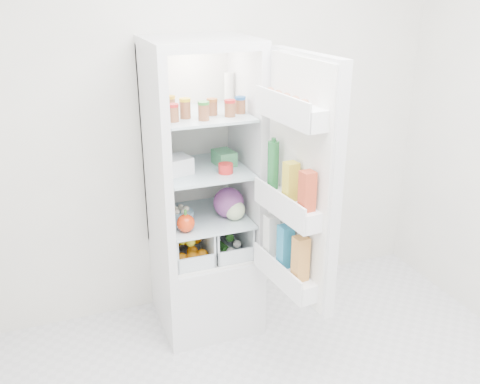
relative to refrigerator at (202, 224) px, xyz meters
name	(u,v)px	position (x,y,z in m)	size (l,w,h in m)	color
room_walls	(345,124)	(0.20, -1.25, 0.93)	(3.02, 3.02, 2.61)	white
refrigerator	(202,224)	(0.00, 0.00, 0.00)	(0.60, 0.60, 1.80)	silver
shelf_low	(205,217)	(0.00, -0.06, 0.07)	(0.49, 0.53, 0.01)	silver
shelf_mid	(204,169)	(0.00, -0.06, 0.38)	(0.49, 0.53, 0.01)	silver
shelf_top	(202,114)	(0.00, -0.06, 0.71)	(0.49, 0.53, 0.01)	silver
crisper_left	(186,239)	(-0.12, -0.06, -0.06)	(0.23, 0.46, 0.22)	silver
crisper_right	(224,233)	(0.12, -0.06, -0.06)	(0.23, 0.46, 0.22)	silver
condiment_jars	(202,109)	(-0.02, -0.14, 0.76)	(0.46, 0.32, 0.08)	#B21919
squeeze_bottle	(229,89)	(0.21, 0.07, 0.82)	(0.06, 0.06, 0.19)	white
tub_white	(176,165)	(-0.17, -0.09, 0.44)	(0.15, 0.15, 0.10)	white
tin_red	(226,168)	(0.09, -0.19, 0.42)	(0.08, 0.08, 0.06)	red
foil_tray	(172,162)	(-0.16, 0.06, 0.41)	(0.15, 0.11, 0.04)	#B8B8BD
tub_green	(224,158)	(0.14, -0.05, 0.44)	(0.11, 0.15, 0.09)	#469C60
red_cabbage	(228,203)	(0.13, -0.12, 0.17)	(0.18, 0.18, 0.18)	#552160
bell_pepper	(186,223)	(-0.17, -0.23, 0.13)	(0.10, 0.10, 0.10)	red
mushroom_bowl	(181,217)	(-0.16, -0.10, 0.12)	(0.15, 0.15, 0.07)	#80ABC0
salad_bag	(235,210)	(0.15, -0.18, 0.14)	(0.12, 0.12, 0.12)	beige
citrus_pile	(188,245)	(-0.12, -0.09, -0.08)	(0.20, 0.31, 0.16)	orange
veg_pile	(225,240)	(0.13, -0.06, -0.10)	(0.16, 0.30, 0.10)	#1D4E1A
fridge_door	(298,188)	(0.33, -0.64, 0.43)	(0.22, 0.60, 1.30)	silver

